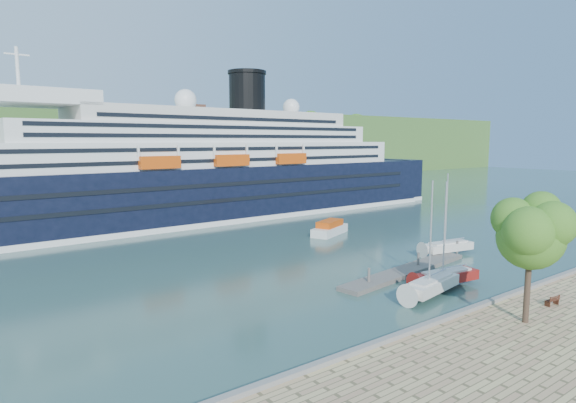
# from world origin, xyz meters

# --- Properties ---
(ground) EXTENTS (400.00, 400.00, 0.00)m
(ground) POSITION_xyz_m (0.00, 0.00, 0.00)
(ground) COLOR #2D5047
(ground) RESTS_ON ground
(far_hillside) EXTENTS (400.00, 50.00, 24.00)m
(far_hillside) POSITION_xyz_m (0.00, 145.00, 12.00)
(far_hillside) COLOR #355E25
(far_hillside) RESTS_ON ground
(quay_coping) EXTENTS (220.00, 0.50, 0.30)m
(quay_coping) POSITION_xyz_m (0.00, -0.20, 1.15)
(quay_coping) COLOR slate
(quay_coping) RESTS_ON promenade
(cruise_ship) EXTENTS (118.80, 19.65, 26.60)m
(cruise_ship) POSITION_xyz_m (-2.71, 56.66, 13.30)
(cruise_ship) COLOR black
(cruise_ship) RESTS_ON ground
(park_bench) EXTENTS (1.42, 0.72, 0.87)m
(park_bench) POSITION_xyz_m (-0.34, -3.33, 1.44)
(park_bench) COLOR #452013
(park_bench) RESTS_ON promenade
(promenade_tree) EXTENTS (6.07, 6.07, 10.05)m
(promenade_tree) POSITION_xyz_m (-5.48, -3.85, 6.02)
(promenade_tree) COLOR #32651A
(promenade_tree) RESTS_ON promenade
(floating_pontoon) EXTENTS (20.26, 5.01, 0.45)m
(floating_pontoon) POSITION_xyz_m (0.91, 11.88, 0.22)
(floating_pontoon) COLOR slate
(floating_pontoon) RESTS_ON ground
(sailboat_white_near) EXTENTS (7.92, 3.38, 9.91)m
(sailboat_white_near) POSITION_xyz_m (-3.38, 5.64, 4.95)
(sailboat_white_near) COLOR silver
(sailboat_white_near) RESTS_ON ground
(sailboat_red) EXTENTS (7.65, 3.10, 9.60)m
(sailboat_red) POSITION_xyz_m (0.03, 6.46, 4.80)
(sailboat_red) COLOR maroon
(sailboat_red) RESTS_ON ground
(sailboat_white_far) EXTENTS (7.57, 3.32, 9.46)m
(sailboat_white_far) POSITION_xyz_m (11.44, 14.19, 4.73)
(sailboat_white_far) COLOR silver
(sailboat_white_far) RESTS_ON ground
(tender_launch) EXTENTS (8.02, 5.39, 2.10)m
(tender_launch) POSITION_xyz_m (8.38, 32.31, 1.05)
(tender_launch) COLOR #CC460C
(tender_launch) RESTS_ON ground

